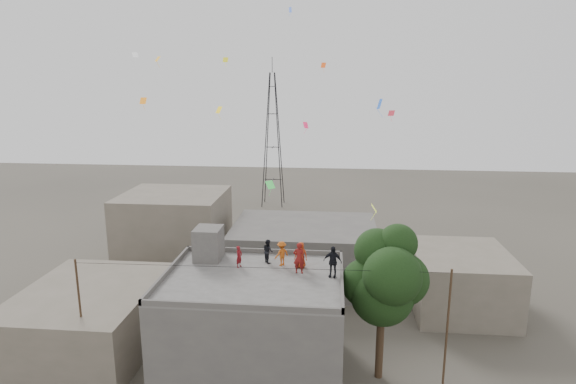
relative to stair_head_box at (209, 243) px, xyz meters
name	(u,v)px	position (x,y,z in m)	size (l,w,h in m)	color
ground	(255,374)	(3.20, -2.60, -7.10)	(140.00, 140.00, 0.00)	#413D35
main_building	(254,327)	(3.20, -2.60, -4.05)	(10.00, 8.00, 6.10)	#514E4C
parapet	(253,275)	(3.20, -2.60, -0.85)	(10.00, 8.00, 0.30)	#514E4C
stair_head_box	(209,243)	(0.00, 0.00, 0.00)	(1.60, 1.80, 2.00)	#514E4C
neighbor_west	(90,318)	(-7.80, -0.60, -5.10)	(8.00, 10.00, 4.00)	#655E50
neighbor_north	(304,253)	(5.20, 11.40, -4.60)	(12.00, 9.00, 5.00)	#514E4C
neighbor_northwest	(175,231)	(-6.80, 13.40, -3.60)	(9.00, 8.00, 7.00)	#655E50
neighbor_east	(460,281)	(17.20, 7.40, -4.90)	(7.00, 8.00, 4.40)	#655E50
tree	(386,278)	(10.57, -2.00, -1.00)	(4.90, 4.60, 9.10)	black
utility_line	(259,326)	(3.70, -3.85, -3.27)	(20.12, 0.62, 7.40)	black
transmission_tower	(273,140)	(-0.80, 37.40, 1.97)	(2.97, 2.97, 20.01)	black
person_red_adult	(299,258)	(5.70, -1.71, -0.09)	(0.66, 0.44, 1.82)	maroon
person_orange_child	(301,255)	(5.74, -0.85, -0.22)	(0.76, 0.49, 1.55)	#B73914
person_dark_child	(268,251)	(3.71, -0.20, -0.28)	(0.70, 0.54, 1.44)	black
person_dark_adult	(333,262)	(7.60, -2.06, -0.10)	(1.05, 0.44, 1.80)	black
person_orange_adult	(282,253)	(4.58, -0.62, -0.26)	(0.96, 0.55, 1.49)	#BB5415
person_red_child	(239,257)	(2.12, -1.12, -0.35)	(0.47, 0.31, 1.29)	maroon
kites	(267,98)	(3.11, 4.46, 8.61)	(19.32, 16.95, 12.66)	orange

